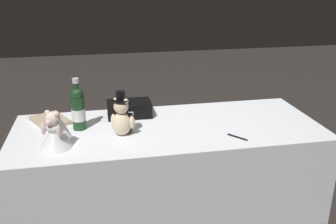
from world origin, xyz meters
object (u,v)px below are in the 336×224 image
at_px(gift_case_black, 129,109).
at_px(guestbook, 50,120).
at_px(teddy_bear_groom, 122,118).
at_px(signing_pen, 237,137).
at_px(champagne_bottle, 78,108).
at_px(teddy_bear_bride, 56,131).

xyz_separation_m(gift_case_black, guestbook, (-0.52, -0.02, -0.04)).
distance_m(teddy_bear_groom, guestbook, 0.55).
bearing_deg(signing_pen, guestbook, 157.11).
height_order(teddy_bear_groom, signing_pen, teddy_bear_groom).
height_order(signing_pen, gift_case_black, gift_case_black).
xyz_separation_m(champagne_bottle, gift_case_black, (0.33, 0.17, -0.09)).
height_order(teddy_bear_groom, guestbook, teddy_bear_groom).
bearing_deg(champagne_bottle, gift_case_black, 27.08).
bearing_deg(champagne_bottle, teddy_bear_groom, -27.90).
xyz_separation_m(teddy_bear_groom, teddy_bear_bride, (-0.38, -0.10, -0.01)).
height_order(teddy_bear_groom, champagne_bottle, champagne_bottle).
xyz_separation_m(teddy_bear_groom, gift_case_black, (0.07, 0.31, -0.06)).
bearing_deg(guestbook, teddy_bear_bride, -107.53).
height_order(champagne_bottle, gift_case_black, champagne_bottle).
height_order(gift_case_black, guestbook, gift_case_black).
relative_size(teddy_bear_groom, guestbook, 1.07).
distance_m(champagne_bottle, signing_pen, 0.99).
xyz_separation_m(champagne_bottle, guestbook, (-0.19, 0.15, -0.13)).
bearing_deg(gift_case_black, teddy_bear_groom, -102.83).
relative_size(champagne_bottle, guestbook, 1.28).
bearing_deg(guestbook, teddy_bear_groom, -60.97).
relative_size(signing_pen, guestbook, 0.45).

